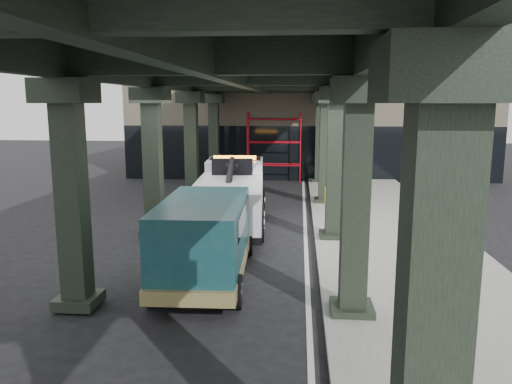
% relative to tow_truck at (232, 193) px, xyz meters
% --- Properties ---
extents(ground, '(90.00, 90.00, 0.00)m').
position_rel_tow_truck_xyz_m(ground, '(0.99, -3.74, -1.26)').
color(ground, black).
rests_on(ground, ground).
extents(sidewalk, '(5.00, 40.00, 0.15)m').
position_rel_tow_truck_xyz_m(sidewalk, '(5.49, -1.74, -1.18)').
color(sidewalk, gray).
rests_on(sidewalk, ground).
extents(lane_stripe, '(0.12, 38.00, 0.01)m').
position_rel_tow_truck_xyz_m(lane_stripe, '(2.69, -1.74, -1.25)').
color(lane_stripe, silver).
rests_on(lane_stripe, ground).
extents(viaduct, '(7.40, 32.00, 6.40)m').
position_rel_tow_truck_xyz_m(viaduct, '(0.59, -1.74, 4.20)').
color(viaduct, black).
rests_on(viaduct, ground).
extents(building, '(22.00, 10.00, 8.00)m').
position_rel_tow_truck_xyz_m(building, '(2.99, 16.26, 2.74)').
color(building, '#C6B793').
rests_on(building, ground).
extents(scaffolding, '(3.08, 0.88, 4.00)m').
position_rel_tow_truck_xyz_m(scaffolding, '(0.99, 10.91, 0.85)').
color(scaffolding, '#B70E1C').
rests_on(scaffolding, ground).
extents(tow_truck, '(2.73, 7.99, 2.58)m').
position_rel_tow_truck_xyz_m(tow_truck, '(0.00, 0.00, 0.00)').
color(tow_truck, black).
rests_on(tow_truck, ground).
extents(towed_van, '(2.31, 5.41, 2.16)m').
position_rel_tow_truck_xyz_m(towed_van, '(0.10, -5.79, -0.09)').
color(towed_van, '#123C42').
rests_on(towed_van, ground).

